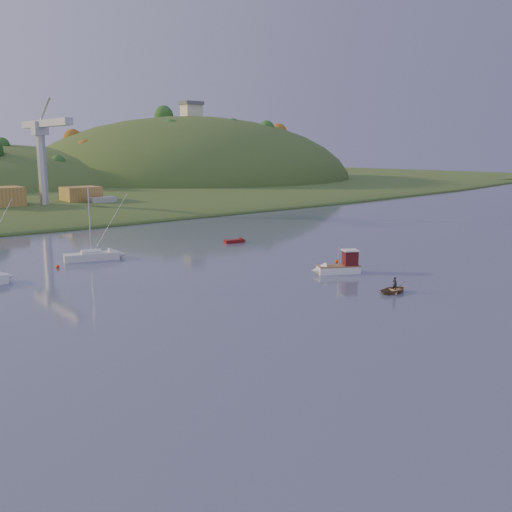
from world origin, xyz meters
TOP-DOWN VIEW (x-y plane):
  - hill_right at (95.00, 195.00)m, footprint 150.00×130.00m
  - hilltop_house at (95.00, 195.00)m, footprint 9.00×7.00m
  - wharf at (5.00, 122.00)m, footprint 42.00×16.00m
  - shed_east at (13.00, 124.00)m, footprint 9.00×7.00m
  - dock_crane at (2.00, 118.39)m, footprint 3.20×28.00m
  - fishing_boat at (7.39, 29.96)m, footprint 6.57×4.98m
  - sailboat_far at (-13.31, 59.05)m, footprint 8.07×4.31m
  - canoe at (4.95, 18.73)m, footprint 3.74×2.77m
  - paddler at (4.95, 18.73)m, footprint 0.41×0.60m
  - red_tender at (13.12, 57.92)m, footprint 4.21×2.34m
  - work_vessel at (16.01, 118.00)m, footprint 15.65×5.95m
  - buoy_1 at (12.59, 34.46)m, footprint 0.50×0.50m
  - buoy_3 at (-19.35, 56.50)m, footprint 0.50×0.50m

SIDE VIEW (x-z plane):
  - hill_right at x=95.00m, z-range -30.00..30.00m
  - buoy_1 at x=12.59m, z-range 0.00..0.50m
  - buoy_3 at x=-19.35m, z-range 0.00..0.50m
  - red_tender at x=13.12m, z-range -0.40..0.96m
  - canoe at x=4.95m, z-range 0.00..0.74m
  - sailboat_far at x=-13.31m, z-range -4.66..6.07m
  - paddler at x=4.95m, z-range 0.00..1.57m
  - fishing_boat at x=7.39m, z-range -1.15..2.96m
  - wharf at x=5.00m, z-range 0.00..2.40m
  - work_vessel at x=16.01m, z-range -0.57..3.41m
  - shed_east at x=13.00m, z-range 2.40..6.40m
  - dock_crane at x=2.00m, z-range 7.02..27.32m
  - hilltop_house at x=95.00m, z-range 30.18..36.63m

